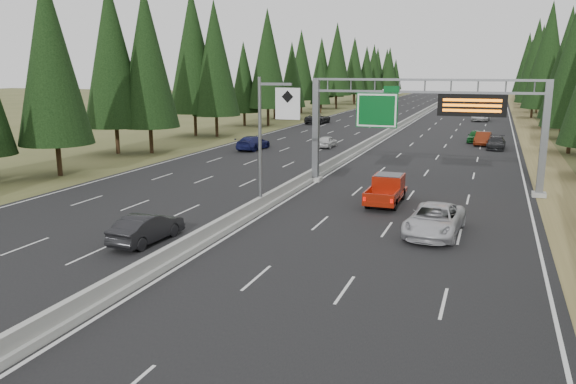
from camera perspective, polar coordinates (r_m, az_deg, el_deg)
The scene contains 19 objects.
road at distance 87.00m, azimuth 11.55°, elevation 6.52°, with size 32.00×260.00×0.08m, color black.
shoulder_right at distance 86.16m, azimuth 23.37°, elevation 5.70°, with size 3.60×260.00×0.06m, color olive.
shoulder_left at distance 91.38m, azimuth 0.38°, elevation 7.03°, with size 3.60×260.00×0.06m, color #474E24.
median_barrier at distance 86.97m, azimuth 11.56°, elevation 6.76°, with size 0.70×260.00×0.85m.
sign_gantry at distance 40.82m, azimuth 14.46°, elevation 7.42°, with size 16.75×0.98×7.80m.
hov_sign_pole at distance 33.22m, azimuth -1.96°, elevation 5.81°, with size 2.80×0.50×8.00m.
tree_row_right at distance 79.49m, azimuth 27.18°, elevation 11.54°, with size 12.07×240.08×18.78m.
tree_row_left at distance 83.70m, azimuth -4.45°, elevation 12.76°, with size 11.59×241.95×18.67m.
silver_minivan at distance 30.16m, azimuth 14.66°, elevation -2.76°, with size 2.56×5.56×1.55m, color silver.
red_pickup at distance 36.76m, azimuth 10.07°, elevation 0.46°, with size 1.92×5.38×1.75m.
car_ahead_green at distance 70.03m, azimuth 18.54°, elevation 5.40°, with size 1.70×4.23×1.44m, color #114E1D.
car_ahead_dkred at distance 67.75m, azimuth 19.19°, elevation 5.15°, with size 1.56×4.48×1.47m, color #65210E.
car_ahead_dkgrey at distance 64.88m, azimuth 20.39°, elevation 4.71°, with size 1.86×4.58×1.33m, color black.
car_ahead_white at distance 99.93m, azimuth 19.00°, elevation 7.31°, with size 2.65×5.76×1.60m, color silver.
car_ahead_far at distance 141.25m, azimuth 17.38°, elevation 8.71°, with size 1.94×4.82×1.64m, color black.
car_onc_near at distance 28.78m, azimuth -14.15°, elevation -3.55°, with size 1.54×4.40×1.45m, color black.
car_onc_blue at distance 60.38m, azimuth -3.58°, elevation 5.01°, with size 2.07×5.10×1.48m, color #15194C.
car_onc_white at distance 62.26m, azimuth 3.97°, elevation 5.14°, with size 1.53×3.80×1.30m, color silver.
car_onc_far at distance 90.07m, azimuth 3.04°, elevation 7.48°, with size 2.65×5.75×1.60m, color black.
Camera 1 is at (13.02, -5.60, 8.51)m, focal length 35.00 mm.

